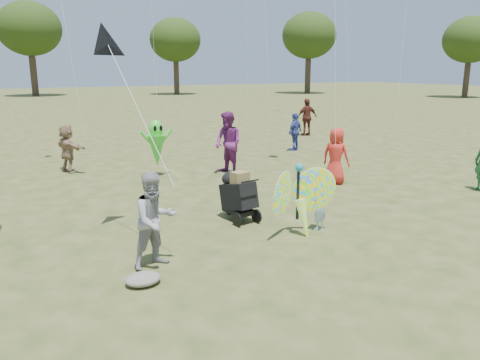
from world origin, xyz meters
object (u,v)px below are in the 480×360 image
Objects in this scene: adult_man at (155,220)px; child_girl at (319,206)px; crowd_d at (68,148)px; crowd_h at (307,117)px; crowd_c at (295,132)px; crowd_e at (228,143)px; crowd_a at (336,156)px; butterfly_kite at (300,201)px; jogging_stroller at (238,192)px; alien_kite at (157,145)px.

child_girl is at bearing -9.40° from adult_man.
crowd_d is at bearing -87.37° from child_girl.
adult_man is 16.26m from crowd_h.
crowd_e is (-4.34, -2.46, 0.22)m from crowd_c.
crowd_c is 4.39m from crowd_h.
crowd_a is at bearing -155.44° from child_girl.
crowd_a reaches higher than butterfly_kite.
jogging_stroller is at bearing -36.16° from crowd_e.
alien_kite is at bearing 58.84° from adult_man.
child_girl is 0.56× the size of crowd_h.
crowd_a is 8.32m from crowd_d.
jogging_stroller is at bearing -70.40° from child_girl.
child_girl is at bearing -177.76° from crowd_d.
crowd_d is 0.88× the size of alien_kite.
child_girl is at bearing -78.89° from alien_kite.
crowd_e is (-2.09, 2.61, 0.17)m from crowd_a.
adult_man is at bearing -155.68° from jogging_stroller.
crowd_d is at bearing -132.96° from crowd_e.
adult_man is at bearing 19.53° from crowd_c.
adult_man is at bearing 51.48° from crowd_h.
adult_man is 7.12m from crowd_a.
crowd_e is 4.60m from jogging_stroller.
crowd_d reaches higher than butterfly_kite.
crowd_a is 4.57m from butterfly_kite.
crowd_e reaches higher than adult_man.
jogging_stroller is (-1.97, -4.14, -0.36)m from crowd_e.
alien_kite is (2.30, 6.37, 0.17)m from adult_man.
crowd_d reaches higher than child_girl.
crowd_a is (6.44, 3.02, -0.00)m from adult_man.
crowd_e reaches higher than child_girl.
butterfly_kite is (-8.74, -11.23, -0.20)m from crowd_h.
adult_man is 2.82m from jogging_stroller.
child_girl is 0.67× the size of crowd_c.
alien_kite reaches higher than child_girl.
crowd_e is (0.83, 5.51, 0.47)m from child_girl.
child_girl is 0.63× the size of crowd_a.
jogging_stroller is 0.63× the size of alien_kite.
child_girl is 5.59m from crowd_e.
crowd_e is 1.12× the size of alien_kite.
jogging_stroller is at bearing 20.62° from adult_man.
butterfly_kite is at bearing -12.14° from child_girl.
butterfly_kite is 1.00× the size of alien_kite.
crowd_a is 1.47× the size of jogging_stroller.
crowd_c is (5.17, 7.97, 0.25)m from child_girl.
crowd_a is at bearing 13.80° from adult_man.
crowd_d is (-3.48, 8.23, 0.26)m from child_girl.
crowd_c is 8.66m from crowd_d.
butterfly_kite is at bearing 31.23° from crowd_c.
child_girl is 0.58× the size of butterfly_kite.
crowd_d is 8.81m from butterfly_kite.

